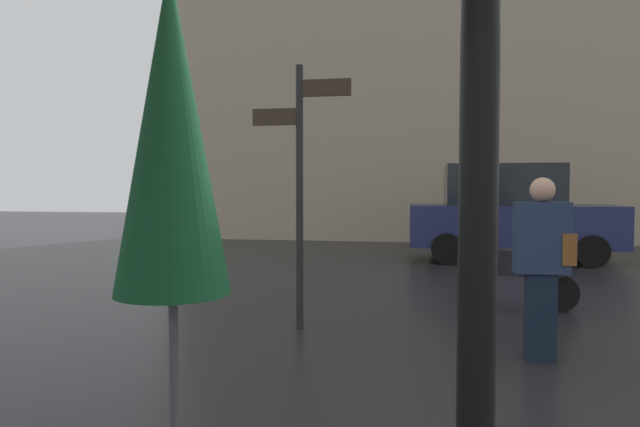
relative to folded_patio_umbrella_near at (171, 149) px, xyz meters
The scene contains 5 objects.
folded_patio_umbrella_near is the anchor object (origin of this frame).
pedestrian_with_bag 3.93m from the folded_patio_umbrella_near, 58.30° to the left, with size 0.51×0.24×1.64m.
parked_scooter 5.91m from the folded_patio_umbrella_near, 68.46° to the left, with size 1.47×0.32×1.23m.
parked_car_left 10.77m from the folded_patio_umbrella_near, 74.84° to the left, with size 4.21×1.83×2.03m.
street_signpost 4.02m from the folded_patio_umbrella_near, 94.85° to the left, with size 1.08×0.08×2.87m.
Camera 1 is at (-0.40, -2.26, 1.55)m, focal length 31.77 mm.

